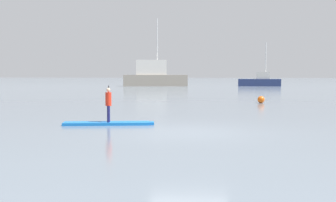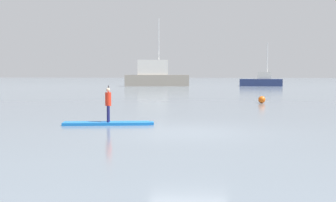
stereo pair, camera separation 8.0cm
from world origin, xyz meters
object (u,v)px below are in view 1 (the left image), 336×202
object	(u,v)px
paddler_child_solo	(108,103)
fishing_boat_green_midground	(260,81)
paddleboard_near	(109,123)
mooring_buoy_near	(261,100)
motor_boat_small_navy	(154,76)

from	to	relation	value
paddler_child_solo	fishing_boat_green_midground	xyz separation A→B (m)	(10.52, 42.00, -0.13)
paddleboard_near	fishing_boat_green_midground	xyz separation A→B (m)	(10.52, 42.01, 0.61)
paddler_child_solo	fishing_boat_green_midground	size ratio (longest dim) A/B	0.23
paddleboard_near	mooring_buoy_near	world-z (taller)	mooring_buoy_near
paddler_child_solo	mooring_buoy_near	size ratio (longest dim) A/B	3.03
fishing_boat_green_midground	mooring_buoy_near	bearing A→B (deg)	-97.00
paddler_child_solo	mooring_buoy_near	xyz separation A→B (m)	(6.74, 11.18, -0.57)
fishing_boat_green_midground	mooring_buoy_near	size ratio (longest dim) A/B	13.29
paddler_child_solo	motor_boat_small_navy	size ratio (longest dim) A/B	0.15
fishing_boat_green_midground	mooring_buoy_near	distance (m)	31.05
mooring_buoy_near	motor_boat_small_navy	bearing A→B (deg)	108.52
paddler_child_solo	motor_boat_small_navy	world-z (taller)	motor_boat_small_navy
fishing_boat_green_midground	motor_boat_small_navy	distance (m)	13.79
mooring_buoy_near	paddler_child_solo	bearing A→B (deg)	-121.09
fishing_boat_green_midground	motor_boat_small_navy	bearing A→B (deg)	-175.38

